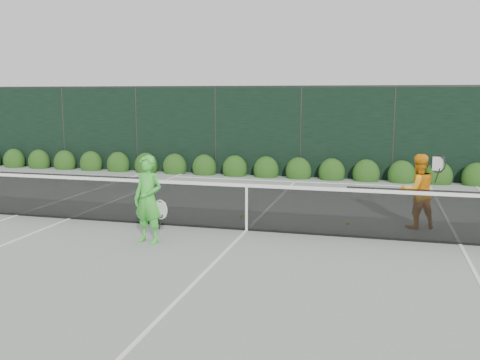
# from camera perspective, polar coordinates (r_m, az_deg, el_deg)

# --- Properties ---
(ground) EXTENTS (80.00, 80.00, 0.00)m
(ground) POSITION_cam_1_polar(r_m,az_deg,el_deg) (11.05, 0.71, -5.41)
(ground) COLOR gray
(ground) RESTS_ON ground
(tennis_net) EXTENTS (12.90, 0.10, 1.07)m
(tennis_net) POSITION_cam_1_polar(r_m,az_deg,el_deg) (10.93, 0.59, -2.71)
(tennis_net) COLOR black
(tennis_net) RESTS_ON ground
(player_woman) EXTENTS (0.69, 0.53, 1.66)m
(player_woman) POSITION_cam_1_polar(r_m,az_deg,el_deg) (10.17, -9.76, -2.04)
(player_woman) COLOR green
(player_woman) RESTS_ON ground
(player_man) EXTENTS (0.96, 0.84, 1.56)m
(player_man) POSITION_cam_1_polar(r_m,az_deg,el_deg) (11.72, 18.42, -1.13)
(player_man) COLOR orange
(player_man) RESTS_ON ground
(court_lines) EXTENTS (11.03, 23.83, 0.01)m
(court_lines) POSITION_cam_1_polar(r_m,az_deg,el_deg) (11.05, 0.71, -5.38)
(court_lines) COLOR white
(court_lines) RESTS_ON ground
(windscreen_fence) EXTENTS (32.00, 21.07, 3.06)m
(windscreen_fence) POSITION_cam_1_polar(r_m,az_deg,el_deg) (8.19, -3.86, 0.25)
(windscreen_fence) COLOR black
(windscreen_fence) RESTS_ON ground
(hedge_row) EXTENTS (31.66, 0.65, 0.94)m
(hedge_row) POSITION_cam_1_polar(r_m,az_deg,el_deg) (17.90, 6.25, 0.93)
(hedge_row) COLOR #18390F
(hedge_row) RESTS_ON ground
(tennis_balls) EXTENTS (2.44, 0.96, 0.07)m
(tennis_balls) POSITION_cam_1_polar(r_m,az_deg,el_deg) (11.65, 4.14, -4.49)
(tennis_balls) COLOR #C4DC31
(tennis_balls) RESTS_ON ground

